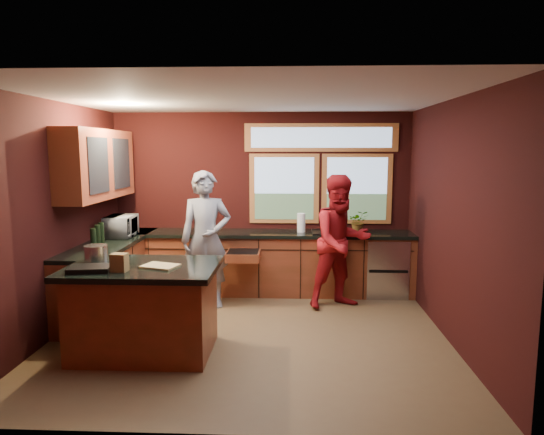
# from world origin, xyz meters

# --- Properties ---
(floor) EXTENTS (4.50, 4.50, 0.00)m
(floor) POSITION_xyz_m (0.00, 0.00, 0.00)
(floor) COLOR brown
(floor) RESTS_ON ground
(room_shell) EXTENTS (4.52, 4.02, 2.71)m
(room_shell) POSITION_xyz_m (-0.60, 0.32, 1.80)
(room_shell) COLOR black
(room_shell) RESTS_ON ground
(back_counter) EXTENTS (4.50, 0.64, 0.93)m
(back_counter) POSITION_xyz_m (0.20, 1.70, 0.46)
(back_counter) COLOR #582B14
(back_counter) RESTS_ON floor
(left_counter) EXTENTS (0.64, 2.30, 0.93)m
(left_counter) POSITION_xyz_m (-1.95, 0.85, 0.47)
(left_counter) COLOR #582B14
(left_counter) RESTS_ON floor
(island) EXTENTS (1.55, 1.05, 0.95)m
(island) POSITION_xyz_m (-1.07, -0.53, 0.48)
(island) COLOR #582B14
(island) RESTS_ON floor
(person_grey) EXTENTS (0.76, 0.58, 1.87)m
(person_grey) POSITION_xyz_m (-0.69, 1.01, 0.93)
(person_grey) COLOR slate
(person_grey) RESTS_ON floor
(person_red) EXTENTS (1.08, 0.98, 1.81)m
(person_red) POSITION_xyz_m (1.14, 1.09, 0.91)
(person_red) COLOR maroon
(person_red) RESTS_ON floor
(microwave) EXTENTS (0.39, 0.55, 0.30)m
(microwave) POSITION_xyz_m (-1.92, 1.21, 1.08)
(microwave) COLOR #999999
(microwave) RESTS_ON left_counter
(potted_plant) EXTENTS (0.29, 0.25, 0.32)m
(potted_plant) POSITION_xyz_m (1.46, 1.75, 1.09)
(potted_plant) COLOR #999999
(potted_plant) RESTS_ON back_counter
(paper_towel) EXTENTS (0.12, 0.12, 0.28)m
(paper_towel) POSITION_xyz_m (0.61, 1.70, 1.07)
(paper_towel) COLOR white
(paper_towel) RESTS_ON back_counter
(cutting_board) EXTENTS (0.41, 0.35, 0.02)m
(cutting_board) POSITION_xyz_m (-0.87, -0.58, 0.95)
(cutting_board) COLOR tan
(cutting_board) RESTS_ON island
(stock_pot) EXTENTS (0.24, 0.24, 0.18)m
(stock_pot) POSITION_xyz_m (-1.62, -0.38, 1.03)
(stock_pot) COLOR silver
(stock_pot) RESTS_ON island
(paper_bag) EXTENTS (0.16, 0.13, 0.18)m
(paper_bag) POSITION_xyz_m (-1.22, -0.78, 1.03)
(paper_bag) COLOR brown
(paper_bag) RESTS_ON island
(black_tray) EXTENTS (0.44, 0.34, 0.05)m
(black_tray) POSITION_xyz_m (-1.52, -0.78, 0.97)
(black_tray) COLOR black
(black_tray) RESTS_ON island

